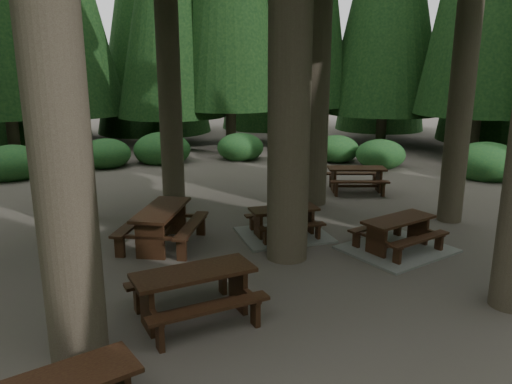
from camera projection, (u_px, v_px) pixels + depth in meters
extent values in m
plane|color=#574D46|center=(250.00, 263.00, 10.11)|extent=(80.00, 80.00, 0.00)
cube|color=gray|center=(397.00, 249.00, 10.80)|extent=(2.70, 2.52, 0.05)
cube|color=black|center=(399.00, 219.00, 10.63)|extent=(1.80, 1.31, 0.06)
cube|color=black|center=(378.00, 225.00, 11.15)|extent=(1.62, 0.93, 0.05)
cube|color=black|center=(420.00, 239.00, 10.26)|extent=(1.62, 0.93, 0.05)
cube|color=black|center=(376.00, 242.00, 10.35)|extent=(0.29, 0.50, 0.67)
cube|color=black|center=(376.00, 239.00, 10.34)|extent=(0.64, 1.26, 0.06)
cube|color=black|center=(418.00, 230.00, 11.09)|extent=(0.29, 0.50, 0.67)
cube|color=black|center=(418.00, 227.00, 11.08)|extent=(0.64, 1.26, 0.06)
cube|color=black|center=(397.00, 243.00, 10.77)|extent=(1.30, 0.66, 0.07)
cube|color=black|center=(162.00, 210.00, 10.89)|extent=(1.34, 2.13, 0.07)
cube|color=black|center=(133.00, 223.00, 11.06)|extent=(0.86, 1.98, 0.06)
cube|color=black|center=(192.00, 225.00, 10.88)|extent=(0.86, 1.98, 0.06)
cube|color=black|center=(150.00, 241.00, 10.23)|extent=(0.61, 0.27, 0.80)
cube|color=black|center=(150.00, 238.00, 10.22)|extent=(1.56, 0.56, 0.07)
cube|color=black|center=(173.00, 218.00, 11.76)|extent=(0.61, 0.27, 0.80)
cube|color=black|center=(173.00, 215.00, 11.74)|extent=(1.56, 0.56, 0.07)
cube|color=black|center=(163.00, 237.00, 11.05)|extent=(0.58, 1.61, 0.09)
cube|color=gray|center=(284.00, 235.00, 11.71)|extent=(2.22, 1.92, 0.05)
cube|color=black|center=(284.00, 209.00, 11.55)|extent=(1.64, 0.82, 0.05)
cube|color=black|center=(276.00, 213.00, 12.10)|extent=(1.59, 0.43, 0.04)
cube|color=black|center=(292.00, 227.00, 11.13)|extent=(1.59, 0.43, 0.04)
cube|color=black|center=(258.00, 226.00, 11.45)|extent=(0.13, 0.49, 0.63)
cube|color=black|center=(258.00, 223.00, 11.44)|extent=(0.24, 1.27, 0.05)
cube|color=black|center=(309.00, 221.00, 11.81)|extent=(0.13, 0.49, 0.63)
cube|color=black|center=(309.00, 218.00, 11.80)|extent=(0.24, 1.27, 0.05)
cube|color=black|center=(284.00, 229.00, 11.67)|extent=(1.31, 0.25, 0.07)
cube|color=black|center=(357.00, 168.00, 15.58)|extent=(1.87, 0.98, 0.06)
cube|color=black|center=(353.00, 174.00, 16.23)|extent=(1.79, 0.54, 0.05)
cube|color=black|center=(360.00, 182.00, 15.08)|extent=(1.79, 0.54, 0.05)
cube|color=black|center=(334.00, 180.00, 15.68)|extent=(0.17, 0.55, 0.71)
cube|color=black|center=(334.00, 179.00, 15.67)|extent=(0.32, 1.42, 0.06)
cube|color=black|center=(379.00, 180.00, 15.68)|extent=(0.17, 0.55, 0.71)
cube|color=black|center=(379.00, 179.00, 15.66)|extent=(0.32, 1.42, 0.06)
cube|color=black|center=(356.00, 186.00, 15.72)|extent=(1.47, 0.33, 0.08)
cube|color=black|center=(55.00, 383.00, 5.18)|extent=(1.83, 1.36, 0.06)
cube|color=black|center=(44.00, 380.00, 5.70)|extent=(1.64, 0.97, 0.05)
cube|color=black|center=(194.00, 273.00, 7.73)|extent=(2.02, 1.28, 0.06)
cube|color=black|center=(181.00, 276.00, 8.35)|extent=(1.87, 0.83, 0.05)
cube|color=black|center=(209.00, 308.00, 7.27)|extent=(1.87, 0.83, 0.05)
cube|color=black|center=(147.00, 307.00, 7.50)|extent=(0.26, 0.57, 0.75)
cube|color=black|center=(147.00, 303.00, 7.48)|extent=(0.55, 1.47, 0.06)
cube|color=black|center=(238.00, 287.00, 8.17)|extent=(0.26, 0.57, 0.75)
cube|color=black|center=(238.00, 284.00, 8.15)|extent=(0.55, 1.47, 0.06)
cube|color=black|center=(195.00, 308.00, 7.88)|extent=(1.52, 0.56, 0.08)
ellipsoid|color=#1E5A2C|center=(486.00, 166.00, 17.66)|extent=(2.42, 2.42, 1.49)
ellipsoid|color=#1E5A2C|center=(380.00, 157.00, 19.32)|extent=(1.90, 1.90, 1.17)
ellipsoid|color=#1E5A2C|center=(336.00, 151.00, 20.53)|extent=(1.84, 1.84, 1.13)
ellipsoid|color=#1E5A2C|center=(240.00, 150.00, 20.96)|extent=(1.95, 1.95, 1.20)
ellipsoid|color=#1E5A2C|center=(162.00, 152.00, 20.41)|extent=(2.31, 2.31, 1.42)
ellipsoid|color=#1E5A2C|center=(106.00, 156.00, 19.46)|extent=(1.93, 1.93, 1.19)
ellipsoid|color=#1E5A2C|center=(12.00, 167.00, 17.55)|extent=(2.15, 2.15, 1.32)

